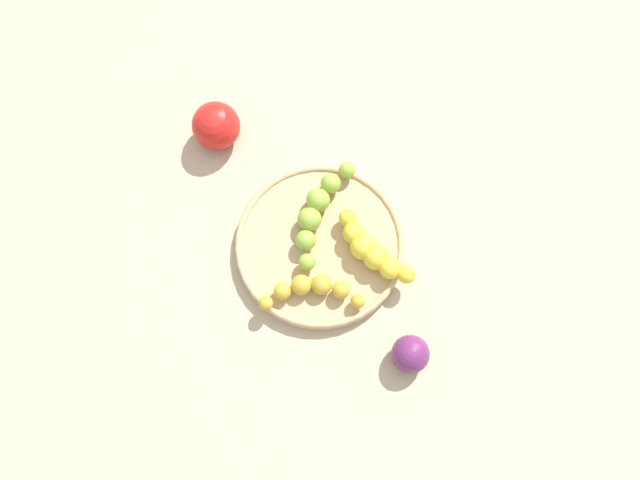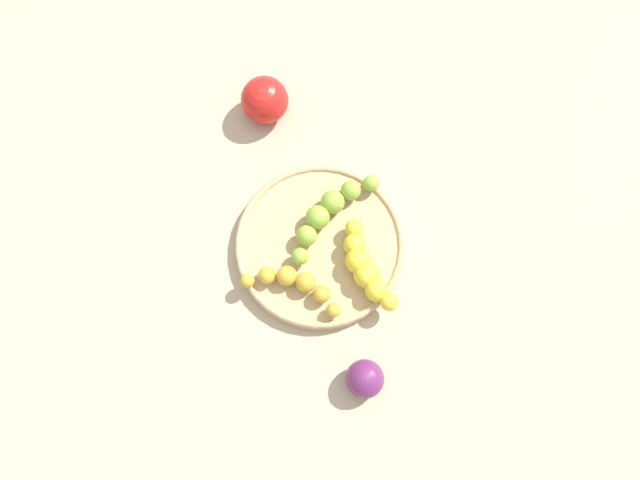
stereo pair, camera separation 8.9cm
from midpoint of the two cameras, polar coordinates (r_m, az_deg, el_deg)
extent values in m
plane|color=tan|center=(0.93, 2.71, -1.13)|extent=(2.40, 2.40, 0.00)
cylinder|color=tan|center=(0.92, 2.74, -0.98)|extent=(0.24, 0.24, 0.02)
torus|color=tan|center=(0.91, 2.76, -0.83)|extent=(0.24, 0.24, 0.01)
sphere|color=#8CAD38|center=(0.93, 7.31, 4.61)|extent=(0.02, 0.02, 0.02)
sphere|color=#8CAD38|center=(0.92, 5.52, 3.97)|extent=(0.03, 0.03, 0.03)
sphere|color=#8CAD38|center=(0.91, 3.91, 2.95)|extent=(0.03, 0.03, 0.03)
sphere|color=#8CAD38|center=(0.90, 2.58, 1.57)|extent=(0.03, 0.03, 0.03)
sphere|color=#8CAD38|center=(0.90, 1.60, -0.09)|extent=(0.03, 0.03, 0.03)
sphere|color=#8CAD38|center=(0.89, 1.03, -1.96)|extent=(0.02, 0.02, 0.02)
sphere|color=gold|center=(0.88, 4.12, -6.78)|extent=(0.02, 0.02, 0.02)
sphere|color=gold|center=(0.88, 3.03, -5.34)|extent=(0.02, 0.02, 0.02)
sphere|color=gold|center=(0.88, 1.57, -4.29)|extent=(0.03, 0.03, 0.03)
sphere|color=gold|center=(0.88, -0.14, -3.72)|extent=(0.03, 0.03, 0.03)
sphere|color=gold|center=(0.88, -1.94, -3.67)|extent=(0.02, 0.02, 0.02)
sphere|color=gold|center=(0.88, -3.67, -4.15)|extent=(0.02, 0.02, 0.02)
sphere|color=yellow|center=(0.90, 5.87, 0.56)|extent=(0.03, 0.03, 0.03)
sphere|color=yellow|center=(0.89, 5.91, -0.91)|extent=(0.03, 0.03, 0.03)
sphere|color=yellow|center=(0.89, 6.28, -2.37)|extent=(0.04, 0.04, 0.04)
sphere|color=yellow|center=(0.89, 6.95, -3.74)|extent=(0.04, 0.04, 0.04)
sphere|color=yellow|center=(0.88, 7.90, -4.96)|extent=(0.03, 0.03, 0.03)
sphere|color=yellow|center=(0.88, 9.09, -5.97)|extent=(0.03, 0.03, 0.03)
sphere|color=red|center=(0.98, -2.34, 11.96)|extent=(0.07, 0.07, 0.07)
sphere|color=#662659|center=(0.88, 6.98, -12.71)|extent=(0.05, 0.05, 0.05)
camera|label=1|loc=(0.04, -87.10, 9.75)|focal=35.84mm
camera|label=2|loc=(0.04, 92.90, -9.75)|focal=35.84mm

